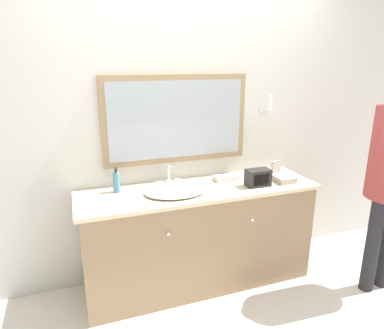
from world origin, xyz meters
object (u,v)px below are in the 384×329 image
at_px(soap_bottle, 116,182).
at_px(picture_frame, 276,167).
at_px(appliance_box, 258,178).
at_px(sink_basin, 176,190).

relative_size(soap_bottle, picture_frame, 1.80).
height_order(soap_bottle, appliance_box, soap_bottle).
bearing_deg(sink_basin, appliance_box, -7.42).
distance_m(sink_basin, picture_frame, 1.00).
distance_m(sink_basin, appliance_box, 0.67).
xyz_separation_m(soap_bottle, picture_frame, (1.40, 0.00, -0.03)).
relative_size(soap_bottle, appliance_box, 1.02).
bearing_deg(soap_bottle, picture_frame, 0.17).
bearing_deg(sink_basin, soap_bottle, 159.89).
xyz_separation_m(appliance_box, picture_frame, (0.32, 0.24, -0.01)).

